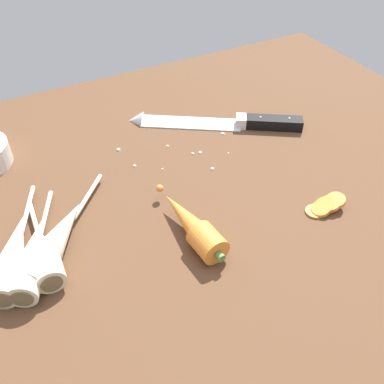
{
  "coord_description": "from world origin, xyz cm",
  "views": [
    {
      "loc": [
        -24.12,
        -47.79,
        47.64
      ],
      "look_at": [
        0.0,
        -2.0,
        1.5
      ],
      "focal_mm": 40.49,
      "sensor_mm": 36.0,
      "label": 1
    }
  ],
  "objects_px": {
    "parsnip_front": "(33,257)",
    "parsnip_mid_right": "(57,240)",
    "carrot_slice_stack": "(326,206)",
    "chefs_knife": "(212,122)",
    "parsnip_mid_left": "(13,255)",
    "whole_carrot": "(192,225)",
    "parsnip_back": "(43,253)"
  },
  "relations": [
    {
      "from": "parsnip_mid_right",
      "to": "carrot_slice_stack",
      "type": "xyz_separation_m",
      "value": [
        0.39,
        -0.11,
        -0.01
      ]
    },
    {
      "from": "whole_carrot",
      "to": "parsnip_mid_right",
      "type": "relative_size",
      "value": 0.93
    },
    {
      "from": "whole_carrot",
      "to": "parsnip_front",
      "type": "height_order",
      "value": "whole_carrot"
    },
    {
      "from": "parsnip_front",
      "to": "parsnip_mid_left",
      "type": "relative_size",
      "value": 0.93
    },
    {
      "from": "parsnip_back",
      "to": "chefs_knife",
      "type": "bearing_deg",
      "value": 27.53
    },
    {
      "from": "chefs_knife",
      "to": "whole_carrot",
      "type": "xyz_separation_m",
      "value": [
        -0.17,
        -0.25,
        0.01
      ]
    },
    {
      "from": "parsnip_mid_right",
      "to": "chefs_knife",
      "type": "bearing_deg",
      "value": 27.07
    },
    {
      "from": "parsnip_mid_left",
      "to": "parsnip_back",
      "type": "distance_m",
      "value": 0.04
    },
    {
      "from": "parsnip_mid_right",
      "to": "carrot_slice_stack",
      "type": "distance_m",
      "value": 0.41
    },
    {
      "from": "parsnip_front",
      "to": "carrot_slice_stack",
      "type": "distance_m",
      "value": 0.44
    },
    {
      "from": "parsnip_front",
      "to": "parsnip_back",
      "type": "height_order",
      "value": "same"
    },
    {
      "from": "whole_carrot",
      "to": "parsnip_back",
      "type": "xyz_separation_m",
      "value": [
        -0.2,
        0.05,
        -0.0
      ]
    },
    {
      "from": "chefs_knife",
      "to": "parsnip_mid_right",
      "type": "relative_size",
      "value": 1.62
    },
    {
      "from": "parsnip_front",
      "to": "carrot_slice_stack",
      "type": "xyz_separation_m",
      "value": [
        0.43,
        -0.1,
        -0.01
      ]
    },
    {
      "from": "whole_carrot",
      "to": "carrot_slice_stack",
      "type": "height_order",
      "value": "whole_carrot"
    },
    {
      "from": "whole_carrot",
      "to": "parsnip_mid_right",
      "type": "bearing_deg",
      "value": 160.46
    },
    {
      "from": "parsnip_back",
      "to": "carrot_slice_stack",
      "type": "height_order",
      "value": "parsnip_back"
    },
    {
      "from": "whole_carrot",
      "to": "parsnip_front",
      "type": "bearing_deg",
      "value": 167.11
    },
    {
      "from": "parsnip_front",
      "to": "chefs_knife",
      "type": "bearing_deg",
      "value": 26.58
    },
    {
      "from": "chefs_knife",
      "to": "whole_carrot",
      "type": "bearing_deg",
      "value": -125.21
    },
    {
      "from": "chefs_knife",
      "to": "parsnip_mid_right",
      "type": "height_order",
      "value": "parsnip_mid_right"
    },
    {
      "from": "whole_carrot",
      "to": "parsnip_mid_left",
      "type": "xyz_separation_m",
      "value": [
        -0.24,
        0.07,
        -0.0
      ]
    },
    {
      "from": "parsnip_mid_left",
      "to": "parsnip_mid_right",
      "type": "height_order",
      "value": "same"
    },
    {
      "from": "parsnip_mid_left",
      "to": "carrot_slice_stack",
      "type": "xyz_separation_m",
      "value": [
        0.45,
        -0.11,
        -0.01
      ]
    },
    {
      "from": "parsnip_mid_right",
      "to": "parsnip_back",
      "type": "bearing_deg",
      "value": -145.66
    },
    {
      "from": "chefs_knife",
      "to": "parsnip_mid_left",
      "type": "height_order",
      "value": "parsnip_mid_left"
    },
    {
      "from": "chefs_knife",
      "to": "parsnip_mid_right",
      "type": "xyz_separation_m",
      "value": [
        -0.36,
        -0.18,
        0.01
      ]
    },
    {
      "from": "whole_carrot",
      "to": "parsnip_mid_right",
      "type": "height_order",
      "value": "whole_carrot"
    },
    {
      "from": "parsnip_back",
      "to": "carrot_slice_stack",
      "type": "relative_size",
      "value": 2.65
    },
    {
      "from": "chefs_knife",
      "to": "carrot_slice_stack",
      "type": "relative_size",
      "value": 4.66
    },
    {
      "from": "parsnip_front",
      "to": "parsnip_mid_right",
      "type": "distance_m",
      "value": 0.04
    },
    {
      "from": "parsnip_back",
      "to": "whole_carrot",
      "type": "bearing_deg",
      "value": -13.56
    }
  ]
}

